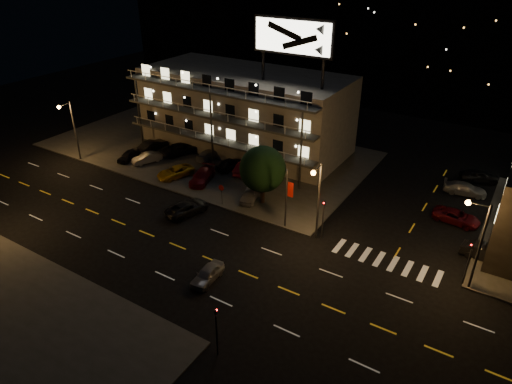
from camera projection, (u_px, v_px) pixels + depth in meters
The scene contains 29 objects.
ground at pixel (194, 253), 42.35m from camera, with size 140.00×140.00×0.00m, color black.
curb_nw at pixel (206, 149), 63.76m from camera, with size 44.00×24.00×0.15m, color #353533.
motel at pixel (245, 110), 62.24m from camera, with size 28.00×13.80×18.10m.
hill_backdrop at pixel (385, 23), 90.83m from camera, with size 120.00×25.00×24.00m.
streetlight_nw at pixel (71, 125), 58.07m from camera, with size 0.44×1.92×8.00m.
streetlight_nc at pixel (317, 195), 41.92m from camera, with size 0.44×1.92×8.00m.
streetlight_ne at pixel (477, 237), 35.81m from camera, with size 1.92×0.44×8.00m.
signal_nw at pixel (323, 216), 43.24m from camera, with size 0.20×0.27×4.60m.
signal_sw at pixel (216, 327), 30.59m from camera, with size 0.20×0.27×4.60m.
signal_ne at pixel (469, 260), 37.16m from camera, with size 0.27×0.20×4.60m.
banner_north at pixel (287, 197), 44.59m from camera, with size 0.83×0.16×6.40m.
stop_sign at pixel (222, 191), 49.32m from camera, with size 0.91×0.11×2.61m.
tree at pixel (262, 170), 48.60m from camera, with size 5.20×5.01×6.55m.
lot_car_0 at pixel (128, 156), 60.00m from camera, with size 1.44×3.59×1.22m, color black.
lot_car_1 at pixel (147, 158), 59.30m from camera, with size 1.37×3.92×1.29m, color gray.
lot_car_2 at pixel (176, 172), 55.68m from camera, with size 2.12×4.59×1.28m, color #C69012.
lot_car_3 at pixel (202, 176), 54.51m from camera, with size 1.96×4.83×1.40m, color #560C14.
lot_car_4 at pixel (250, 194), 50.56m from camera, with size 1.60×3.98×1.36m, color gray.
lot_car_5 at pixel (153, 145), 62.77m from camera, with size 1.57×4.51×1.49m, color black.
lot_car_6 at pixel (181, 148), 61.85m from camera, with size 2.43×5.27×1.46m, color black.
lot_car_7 at pixel (210, 154), 60.35m from camera, with size 1.80×4.42×1.28m, color gray.
lot_car_8 at pixel (230, 164), 57.56m from camera, with size 1.69×4.19×1.43m, color black.
lot_car_9 at pixel (246, 167), 56.61m from camera, with size 1.59×4.55×1.50m, color #560C14.
side_car_0 at pixel (486, 253), 41.08m from camera, with size 1.51×4.32×1.42m, color black.
side_car_1 at pixel (456, 217), 46.73m from camera, with size 2.15×4.66×1.29m, color #560C14.
side_car_2 at pixel (465, 189), 52.07m from camera, with size 1.90×4.67×1.36m, color gray.
side_car_3 at pixel (479, 176), 54.78m from camera, with size 1.77×4.40×1.50m, color black.
road_car_east at pixel (207, 274), 38.57m from camera, with size 1.50×3.72×1.27m, color gray.
road_car_west at pixel (187, 208), 48.28m from camera, with size 2.24×4.85×1.35m, color black.
Camera 1 is at (23.27, -26.18, 25.13)m, focal length 32.00 mm.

